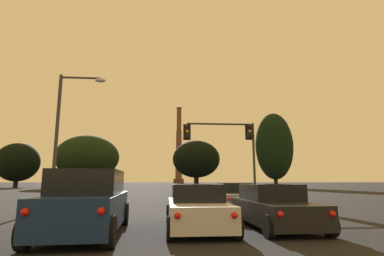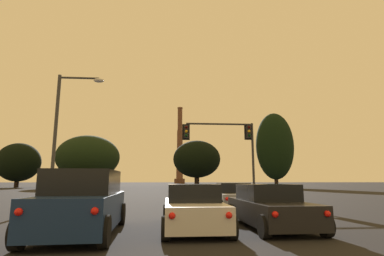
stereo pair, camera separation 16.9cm
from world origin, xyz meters
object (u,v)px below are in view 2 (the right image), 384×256
(sedan_center_lane_second, at_px, (193,208))
(street_lamp, at_px, (64,124))
(traffic_light_overhead_right, at_px, (229,141))
(smokestack, at_px, (180,153))
(suv_left_lane_second, at_px, (83,203))
(sedan_right_lane_second, at_px, (269,207))
(sedan_right_lane_front, at_px, (233,197))

(sedan_center_lane_second, relative_size, street_lamp, 0.60)
(traffic_light_overhead_right, relative_size, smokestack, 0.13)
(suv_left_lane_second, xyz_separation_m, smokestack, (9.56, 166.18, 16.81))
(traffic_light_overhead_right, height_order, street_lamp, street_lamp)
(suv_left_lane_second, distance_m, sedan_center_lane_second, 3.42)
(sedan_right_lane_second, distance_m, street_lamp, 12.90)
(street_lamp, height_order, smokestack, smokestack)
(suv_left_lane_second, distance_m, smokestack, 167.30)
(sedan_right_lane_front, bearing_deg, traffic_light_overhead_right, 82.47)
(sedan_center_lane_second, bearing_deg, sedan_right_lane_front, 67.31)
(suv_left_lane_second, bearing_deg, sedan_right_lane_second, 6.27)
(sedan_right_lane_second, relative_size, street_lamp, 0.61)
(sedan_right_lane_second, relative_size, traffic_light_overhead_right, 0.79)
(sedan_right_lane_front, height_order, traffic_light_overhead_right, traffic_light_overhead_right)
(sedan_right_lane_front, distance_m, traffic_light_overhead_right, 7.04)
(suv_left_lane_second, xyz_separation_m, traffic_light_overhead_right, (7.23, 13.40, 3.71))
(suv_left_lane_second, bearing_deg, sedan_center_lane_second, 10.97)
(traffic_light_overhead_right, bearing_deg, sedan_right_lane_front, -100.27)
(sedan_right_lane_front, distance_m, smokestack, 159.46)
(traffic_light_overhead_right, bearing_deg, suv_left_lane_second, -118.34)
(suv_left_lane_second, bearing_deg, street_lamp, 110.61)
(sedan_right_lane_second, distance_m, sedan_center_lane_second, 2.62)
(sedan_right_lane_front, height_order, smokestack, smokestack)
(sedan_center_lane_second, distance_m, street_lamp, 11.18)
(sedan_right_lane_front, bearing_deg, sedan_center_lane_second, -109.98)
(sedan_right_lane_second, xyz_separation_m, traffic_light_overhead_right, (1.30, 12.47, 3.94))
(street_lamp, distance_m, smokestack, 158.75)
(street_lamp, bearing_deg, smokestack, 85.21)
(traffic_light_overhead_right, bearing_deg, sedan_right_lane_second, -95.95)
(sedan_right_lane_front, bearing_deg, street_lamp, 177.89)
(sedan_right_lane_front, xyz_separation_m, street_lamp, (-9.85, 0.84, 4.15))
(sedan_center_lane_second, distance_m, smokestack, 166.36)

